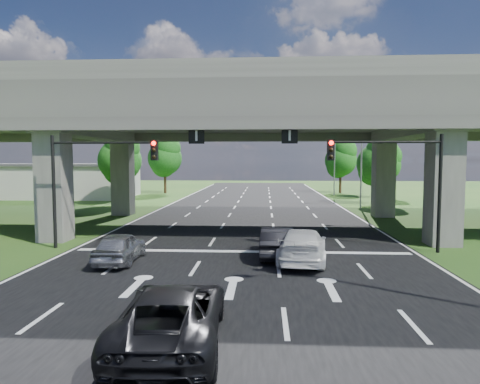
# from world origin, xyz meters

# --- Properties ---
(ground) EXTENTS (160.00, 160.00, 0.00)m
(ground) POSITION_xyz_m (0.00, 0.00, 0.00)
(ground) COLOR #214717
(ground) RESTS_ON ground
(road) EXTENTS (18.00, 120.00, 0.03)m
(road) POSITION_xyz_m (0.00, 10.00, 0.01)
(road) COLOR black
(road) RESTS_ON ground
(overpass) EXTENTS (80.00, 15.00, 10.00)m
(overpass) POSITION_xyz_m (0.00, 12.00, 7.92)
(overpass) COLOR #3C3936
(overpass) RESTS_ON ground
(warehouse) EXTENTS (20.00, 10.00, 4.00)m
(warehouse) POSITION_xyz_m (-26.00, 35.00, 2.00)
(warehouse) COLOR #9E9E99
(warehouse) RESTS_ON ground
(signal_right) EXTENTS (5.76, 0.54, 6.00)m
(signal_right) POSITION_xyz_m (7.82, 3.94, 4.19)
(signal_right) COLOR black
(signal_right) RESTS_ON ground
(signal_left) EXTENTS (5.76, 0.54, 6.00)m
(signal_left) POSITION_xyz_m (-7.82, 3.94, 4.19)
(signal_left) COLOR black
(signal_left) RESTS_ON ground
(streetlight_far) EXTENTS (3.38, 0.25, 10.00)m
(streetlight_far) POSITION_xyz_m (10.10, 24.00, 5.85)
(streetlight_far) COLOR gray
(streetlight_far) RESTS_ON ground
(streetlight_beyond) EXTENTS (3.38, 0.25, 10.00)m
(streetlight_beyond) POSITION_xyz_m (10.10, 40.00, 5.85)
(streetlight_beyond) COLOR gray
(streetlight_beyond) RESTS_ON ground
(tree_left_near) EXTENTS (4.50, 4.50, 7.80)m
(tree_left_near) POSITION_xyz_m (-13.95, 26.00, 4.82)
(tree_left_near) COLOR black
(tree_left_near) RESTS_ON ground
(tree_left_mid) EXTENTS (3.91, 3.90, 6.76)m
(tree_left_mid) POSITION_xyz_m (-16.95, 34.00, 4.17)
(tree_left_mid) COLOR black
(tree_left_mid) RESTS_ON ground
(tree_left_far) EXTENTS (4.80, 4.80, 8.32)m
(tree_left_far) POSITION_xyz_m (-12.95, 42.00, 5.14)
(tree_left_far) COLOR black
(tree_left_far) RESTS_ON ground
(tree_right_near) EXTENTS (4.20, 4.20, 7.28)m
(tree_right_near) POSITION_xyz_m (13.05, 28.00, 4.50)
(tree_right_near) COLOR black
(tree_right_near) RESTS_ON ground
(tree_right_mid) EXTENTS (3.91, 3.90, 6.76)m
(tree_right_mid) POSITION_xyz_m (16.05, 36.00, 4.17)
(tree_right_mid) COLOR black
(tree_right_mid) RESTS_ON ground
(tree_right_far) EXTENTS (4.50, 4.50, 7.80)m
(tree_right_far) POSITION_xyz_m (12.05, 44.00, 4.82)
(tree_right_far) COLOR black
(tree_right_far) RESTS_ON ground
(car_silver) EXTENTS (1.78, 4.11, 1.38)m
(car_silver) POSITION_xyz_m (-5.40, 0.89, 0.72)
(car_silver) COLOR #96979D
(car_silver) RESTS_ON road
(car_dark) EXTENTS (1.68, 4.38, 1.43)m
(car_dark) POSITION_xyz_m (1.80, 2.43, 0.74)
(car_dark) COLOR black
(car_dark) RESTS_ON road
(car_white) EXTENTS (2.74, 5.42, 1.51)m
(car_white) POSITION_xyz_m (2.92, 1.46, 0.78)
(car_white) COLOR silver
(car_white) RESTS_ON road
(car_trailing) EXTENTS (2.82, 5.55, 1.50)m
(car_trailing) POSITION_xyz_m (-1.14, -7.57, 0.78)
(car_trailing) COLOR black
(car_trailing) RESTS_ON road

